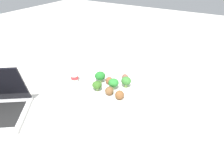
# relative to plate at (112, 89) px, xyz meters

# --- Properties ---
(ground_plane) EXTENTS (4.00, 4.00, 0.00)m
(ground_plane) POSITION_rel_plate_xyz_m (0.00, 0.00, -0.01)
(ground_plane) COLOR silver
(plate) EXTENTS (0.28, 0.28, 0.02)m
(plate) POSITION_rel_plate_xyz_m (0.00, 0.00, 0.00)
(plate) COLOR white
(plate) RESTS_ON ground_plane
(broccoli_floret_back_left) EXTENTS (0.05, 0.05, 0.06)m
(broccoli_floret_back_left) POSITION_rel_plate_xyz_m (0.08, -0.01, 0.04)
(broccoli_floret_back_left) COLOR #95C17B
(broccoli_floret_back_left) RESTS_ON plate
(broccoli_floret_back_right) EXTENTS (0.05, 0.05, 0.06)m
(broccoli_floret_back_right) POSITION_rel_plate_xyz_m (-0.01, 0.01, 0.04)
(broccoli_floret_back_right) COLOR #92B976
(broccoli_floret_back_right) RESTS_ON plate
(broccoli_floret_front_left) EXTENTS (0.05, 0.05, 0.05)m
(broccoli_floret_front_left) POSITION_rel_plate_xyz_m (0.05, 0.06, 0.04)
(broccoli_floret_front_left) COLOR #98BC71
(broccoli_floret_front_left) RESTS_ON plate
(broccoli_floret_near_rim) EXTENTS (0.05, 0.05, 0.06)m
(broccoli_floret_near_rim) POSITION_rel_plate_xyz_m (-0.06, -0.04, 0.04)
(broccoli_floret_near_rim) COLOR #A2C767
(broccoli_floret_near_rim) RESTS_ON plate
(meatball_mid_right) EXTENTS (0.04, 0.04, 0.04)m
(meatball_mid_right) POSITION_rel_plate_xyz_m (-0.02, 0.06, 0.03)
(meatball_mid_right) COLOR brown
(meatball_mid_right) RESTS_ON plate
(meatball_mid_left) EXTENTS (0.04, 0.04, 0.04)m
(meatball_mid_left) POSITION_rel_plate_xyz_m (0.03, -0.02, 0.03)
(meatball_mid_left) COLOR brown
(meatball_mid_left) RESTS_ON plate
(meatball_back_left) EXTENTS (0.03, 0.03, 0.03)m
(meatball_back_left) POSITION_rel_plate_xyz_m (-0.02, -0.10, 0.02)
(meatball_back_left) COLOR brown
(meatball_back_left) RESTS_ON plate
(meatball_center) EXTENTS (0.04, 0.04, 0.04)m
(meatball_center) POSITION_rel_plate_xyz_m (-0.08, 0.06, 0.03)
(meatball_center) COLOR brown
(meatball_center) RESTS_ON plate
(napkin) EXTENTS (0.17, 0.13, 0.01)m
(napkin) POSITION_rel_plate_xyz_m (-0.25, -0.02, -0.01)
(napkin) COLOR white
(napkin) RESTS_ON ground_plane
(fork) EXTENTS (0.12, 0.02, 0.01)m
(fork) POSITION_rel_plate_xyz_m (-0.24, -0.01, -0.00)
(fork) COLOR silver
(fork) RESTS_ON napkin
(knife) EXTENTS (0.15, 0.02, 0.01)m
(knife) POSITION_rel_plate_xyz_m (-0.24, -0.04, -0.00)
(knife) COLOR white
(knife) RESTS_ON napkin
(yogurt_bottle) EXTENTS (0.04, 0.04, 0.07)m
(yogurt_bottle) POSITION_rel_plate_xyz_m (0.21, 0.03, 0.02)
(yogurt_bottle) COLOR white
(yogurt_bottle) RESTS_ON ground_plane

